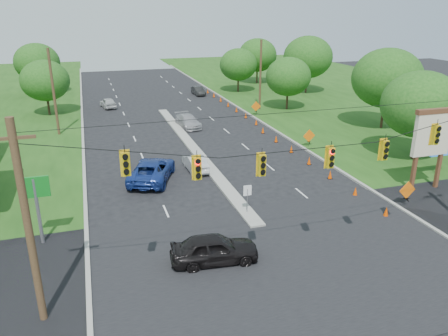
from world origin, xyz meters
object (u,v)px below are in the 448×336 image
object	(u,v)px
black_sedan	(214,249)
white_sedan	(195,163)
pylon_sign	(433,137)
blue_pickup	(152,170)

from	to	relation	value
black_sedan	white_sedan	xyz separation A→B (m)	(2.41, 13.92, -0.15)
pylon_sign	white_sedan	xyz separation A→B (m)	(-15.55, 8.89, -3.36)
black_sedan	blue_pickup	distance (m)	12.84
pylon_sign	black_sedan	size ratio (longest dim) A/B	1.32
black_sedan	white_sedan	world-z (taller)	black_sedan
pylon_sign	blue_pickup	xyz separation A→B (m)	(-19.31, 7.74, -3.16)
pylon_sign	black_sedan	world-z (taller)	pylon_sign
pylon_sign	blue_pickup	bearing A→B (deg)	158.16
white_sedan	blue_pickup	distance (m)	3.94
white_sedan	blue_pickup	xyz separation A→B (m)	(-3.76, -1.15, 0.20)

